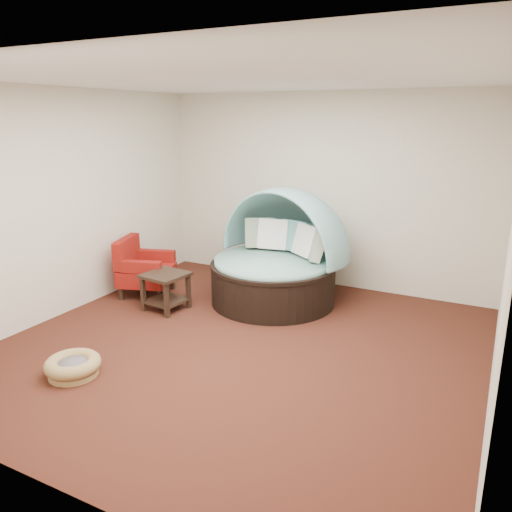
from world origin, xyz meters
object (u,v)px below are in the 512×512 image
at_px(pet_basket, 73,366).
at_px(red_armchair, 143,269).
at_px(side_table, 166,286).
at_px(canopy_daybed, 278,250).

relative_size(pet_basket, red_armchair, 0.79).
relative_size(red_armchair, side_table, 1.54).
bearing_deg(side_table, pet_basket, -82.30).
bearing_deg(pet_basket, side_table, 97.70).
height_order(pet_basket, side_table, side_table).
bearing_deg(side_table, red_armchair, 152.36).
distance_m(canopy_daybed, side_table, 1.57).
distance_m(canopy_daybed, pet_basket, 3.02).
bearing_deg(pet_basket, red_armchair, 112.53).
bearing_deg(canopy_daybed, side_table, -125.92).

